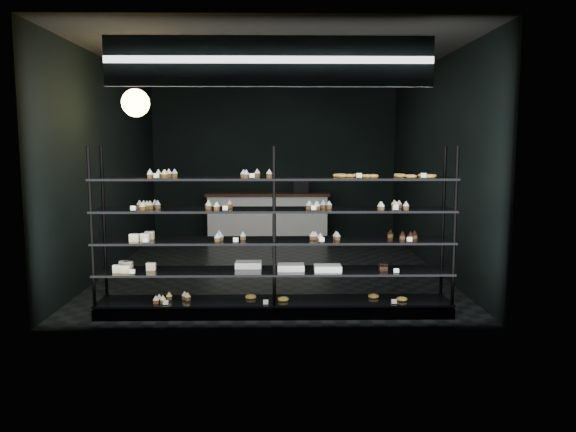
{
  "coord_description": "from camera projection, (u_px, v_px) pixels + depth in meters",
  "views": [
    {
      "loc": [
        0.09,
        -8.68,
        1.91
      ],
      "look_at": [
        0.2,
        -1.9,
        1.06
      ],
      "focal_mm": 35.0,
      "sensor_mm": 36.0,
      "label": 1
    }
  ],
  "objects": [
    {
      "name": "signage",
      "position": [
        269.0,
        61.0,
        5.6
      ],
      "size": [
        3.3,
        0.05,
        0.5
      ],
      "color": "#120E46",
      "rests_on": "room"
    },
    {
      "name": "service_counter",
      "position": [
        268.0,
        216.0,
        11.27
      ],
      "size": [
        2.44,
        0.65,
        1.23
      ],
      "color": "silver",
      "rests_on": "room"
    },
    {
      "name": "display_shelf",
      "position": [
        272.0,
        260.0,
        6.34
      ],
      "size": [
        4.0,
        0.5,
        1.91
      ],
      "color": "black",
      "rests_on": "room"
    },
    {
      "name": "pendant_lamp",
      "position": [
        136.0,
        103.0,
        7.08
      ],
      "size": [
        0.35,
        0.35,
        0.9
      ],
      "color": "black",
      "rests_on": "room"
    },
    {
      "name": "room",
      "position": [
        273.0,
        166.0,
        8.65
      ],
      "size": [
        5.01,
        6.01,
        3.2
      ],
      "color": "black",
      "rests_on": "ground"
    }
  ]
}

